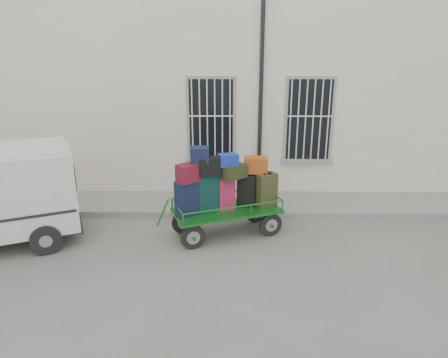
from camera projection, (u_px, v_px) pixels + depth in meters
name	position (u px, v px, depth m)	size (l,w,h in m)	color
ground	(224.00, 242.00, 8.87)	(80.00, 80.00, 0.00)	#60605B
building	(226.00, 85.00, 13.19)	(24.00, 5.15, 6.00)	beige
sidewalk	(225.00, 203.00, 10.94)	(24.00, 1.70, 0.15)	gray
luggage_cart	(225.00, 191.00, 8.93)	(2.83, 1.87, 2.11)	black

